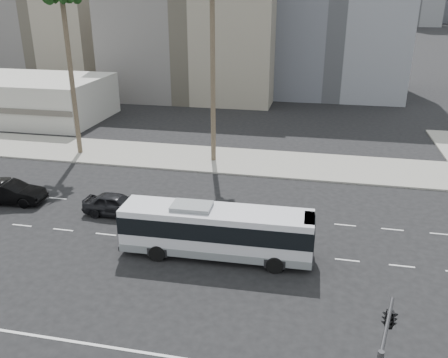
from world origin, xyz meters
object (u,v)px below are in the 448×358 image
(car_a, at_px, (116,204))
(traffic_signal, at_px, (388,324))
(city_bus, at_px, (216,230))
(car_b, at_px, (9,192))

(car_a, bearing_deg, traffic_signal, -130.50)
(city_bus, relative_size, traffic_signal, 2.13)
(car_b, relative_size, traffic_signal, 0.98)
(car_a, relative_size, traffic_signal, 0.89)
(traffic_signal, bearing_deg, car_b, 162.80)
(car_b, bearing_deg, car_a, -97.39)
(city_bus, distance_m, traffic_signal, 13.16)
(city_bus, xyz_separation_m, traffic_signal, (8.05, -10.06, 2.67))
(city_bus, height_order, car_b, city_bus)
(city_bus, relative_size, car_a, 2.40)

